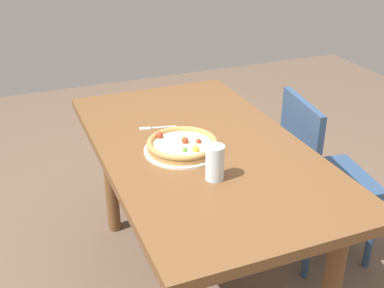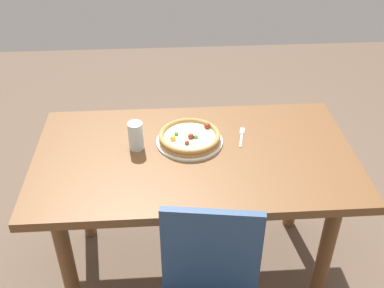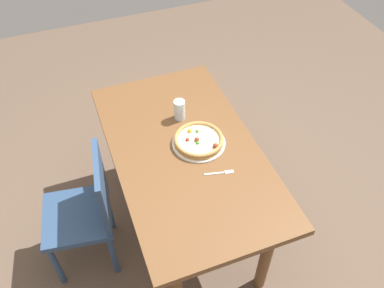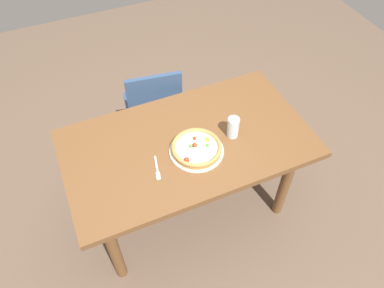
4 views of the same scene
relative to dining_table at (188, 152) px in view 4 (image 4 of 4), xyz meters
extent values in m
plane|color=brown|center=(0.00, 0.00, -0.65)|extent=(6.00, 6.00, 0.00)
cube|color=brown|center=(0.00, 0.00, 0.08)|extent=(1.46, 0.82, 0.04)
cylinder|color=brown|center=(-0.59, -0.27, -0.29)|extent=(0.07, 0.07, 0.71)
cylinder|color=brown|center=(0.59, -0.27, -0.29)|extent=(0.07, 0.07, 0.71)
cylinder|color=brown|center=(-0.59, 0.27, -0.29)|extent=(0.07, 0.07, 0.71)
cylinder|color=brown|center=(0.59, 0.27, -0.29)|extent=(0.07, 0.07, 0.71)
cylinder|color=navy|center=(0.14, -0.88, -0.45)|extent=(0.04, 0.04, 0.41)
cylinder|color=navy|center=(-0.19, -0.84, -0.45)|extent=(0.04, 0.04, 0.41)
cylinder|color=navy|center=(0.19, -0.55, -0.45)|extent=(0.04, 0.04, 0.41)
cylinder|color=navy|center=(-0.14, -0.50, -0.45)|extent=(0.04, 0.04, 0.41)
cube|color=navy|center=(0.00, -0.69, -0.22)|extent=(0.45, 0.45, 0.04)
cube|color=navy|center=(0.03, -0.51, 0.01)|extent=(0.38, 0.08, 0.42)
cylinder|color=silver|center=(-0.02, 0.09, 0.11)|extent=(0.32, 0.32, 0.01)
cylinder|color=#B78447|center=(-0.02, 0.09, 0.12)|extent=(0.29, 0.29, 0.02)
cylinder|color=beige|center=(-0.02, 0.09, 0.13)|extent=(0.25, 0.25, 0.01)
torus|color=#B78447|center=(-0.02, 0.09, 0.14)|extent=(0.29, 0.29, 0.02)
sphere|color=#4C9E38|center=(0.01, 0.07, 0.14)|extent=(0.02, 0.02, 0.02)
sphere|color=gold|center=(-0.10, 0.06, 0.15)|extent=(0.03, 0.03, 0.03)
sphere|color=maroon|center=(0.07, 0.16, 0.15)|extent=(0.03, 0.03, 0.03)
sphere|color=#4C9E38|center=(-0.08, 0.10, 0.14)|extent=(0.02, 0.02, 0.02)
sphere|color=maroon|center=(-0.03, 0.03, 0.14)|extent=(0.02, 0.02, 0.02)
sphere|color=maroon|center=(-0.01, 0.08, 0.15)|extent=(0.03, 0.03, 0.03)
cube|color=silver|center=(0.23, 0.08, 0.11)|extent=(0.03, 0.11, 0.00)
cube|color=silver|center=(0.25, 0.17, 0.11)|extent=(0.03, 0.05, 0.00)
cylinder|color=silver|center=(-0.26, 0.06, 0.17)|extent=(0.07, 0.07, 0.13)
camera|label=1|loc=(-1.67, 0.72, 1.03)|focal=45.79mm
camera|label=2|loc=(-0.12, -1.69, 1.34)|focal=42.91mm
camera|label=3|loc=(1.51, -0.52, 1.82)|focal=37.78mm
camera|label=4|loc=(0.55, 1.33, 1.76)|focal=34.75mm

